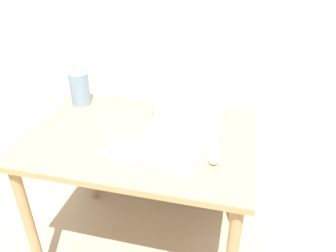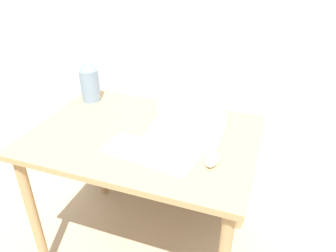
% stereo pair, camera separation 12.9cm
% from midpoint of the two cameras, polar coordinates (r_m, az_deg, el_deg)
% --- Properties ---
extents(wall_back, '(6.00, 0.05, 2.50)m').
position_cam_midpoint_polar(wall_back, '(1.78, 3.33, 19.08)').
color(wall_back, silver).
rests_on(wall_back, ground_plane).
extents(desk, '(1.06, 0.76, 0.77)m').
position_cam_midpoint_polar(desk, '(1.62, -1.85, -4.61)').
color(desk, tan).
rests_on(desk, ground_plane).
extents(laptop, '(0.34, 0.23, 0.24)m').
position_cam_midpoint_polar(laptop, '(1.55, 5.69, 0.42)').
color(laptop, silver).
rests_on(laptop, desk).
extents(keyboard, '(0.42, 0.21, 0.02)m').
position_cam_midpoint_polar(keyboard, '(1.40, -0.56, -4.84)').
color(keyboard, white).
rests_on(keyboard, desk).
extents(mouse, '(0.05, 0.11, 0.03)m').
position_cam_midpoint_polar(mouse, '(1.38, 10.38, -5.80)').
color(mouse, white).
rests_on(mouse, desk).
extents(vase, '(0.11, 0.11, 0.26)m').
position_cam_midpoint_polar(vase, '(1.87, -11.65, 7.95)').
color(vase, slate).
rests_on(vase, desk).
extents(mp3_player, '(0.04, 0.06, 0.01)m').
position_cam_midpoint_polar(mp3_player, '(1.51, -0.02, -2.28)').
color(mp3_player, black).
rests_on(mp3_player, desk).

